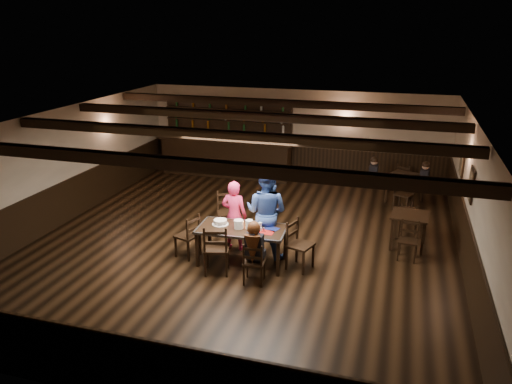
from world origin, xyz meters
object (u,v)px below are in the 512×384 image
(cake, at_px, (220,222))
(chair_near_right, at_px, (254,261))
(chair_near_left, at_px, (216,246))
(man_blue, at_px, (266,212))
(bar_counter, at_px, (227,152))
(woman_pink, at_px, (234,215))
(dining_table, at_px, (242,231))

(cake, bearing_deg, chair_near_right, -40.81)
(chair_near_left, relative_size, chair_near_right, 1.22)
(chair_near_left, xyz_separation_m, man_blue, (0.67, 1.11, 0.35))
(chair_near_right, height_order, cake, cake)
(chair_near_right, relative_size, bar_counter, 0.19)
(woman_pink, xyz_separation_m, bar_counter, (-1.98, 5.02, -0.02))
(dining_table, distance_m, chair_near_right, 0.92)
(man_blue, bearing_deg, chair_near_right, 104.96)
(bar_counter, bearing_deg, chair_near_right, -66.19)
(man_blue, relative_size, bar_counter, 0.44)
(woman_pink, bearing_deg, chair_near_right, 123.00)
(man_blue, xyz_separation_m, bar_counter, (-2.70, 5.10, -0.21))
(chair_near_right, bearing_deg, woman_pink, 121.55)
(bar_counter, bearing_deg, chair_near_left, -71.93)
(dining_table, relative_size, woman_pink, 1.18)
(woman_pink, bearing_deg, cake, 80.34)
(chair_near_left, bearing_deg, man_blue, 58.88)
(dining_table, xyz_separation_m, cake, (-0.47, 0.05, 0.12))
(chair_near_left, bearing_deg, cake, 103.17)
(dining_table, height_order, chair_near_left, chair_near_left)
(dining_table, height_order, man_blue, man_blue)
(man_blue, distance_m, bar_counter, 5.78)
(dining_table, distance_m, bar_counter, 6.08)
(cake, bearing_deg, dining_table, -5.98)
(chair_near_left, bearing_deg, woman_pink, 92.23)
(woman_pink, height_order, cake, woman_pink)
(woman_pink, distance_m, cake, 0.56)
(chair_near_right, bearing_deg, man_blue, 95.08)
(woman_pink, bearing_deg, man_blue, 174.54)
(chair_near_left, distance_m, bar_counter, 6.54)
(dining_table, distance_m, man_blue, 0.67)
(dining_table, relative_size, chair_near_left, 1.76)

